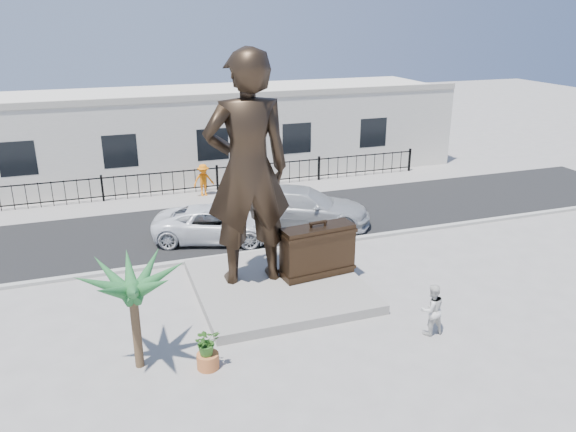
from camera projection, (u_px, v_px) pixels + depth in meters
The scene contains 16 objects.
ground at pixel (310, 309), 16.95m from camera, with size 100.00×100.00×0.00m, color #9E9991.
street at pixel (242, 221), 24.05m from camera, with size 40.00×7.00×0.01m, color black.
curb at pixel (266, 251), 20.93m from camera, with size 40.00×0.25×0.12m, color #A5A399.
far_sidewalk at pixel (221, 194), 27.60m from camera, with size 40.00×2.50×0.02m, color #9E9991.
plinth at pixel (278, 285), 18.08m from camera, with size 5.20×5.20×0.30m, color gray.
fence at pixel (217, 179), 28.11m from camera, with size 22.00×0.10×1.20m, color black.
building at pixel (200, 131), 31.30m from camera, with size 28.00×7.00×4.40m, color silver.
statue at pixel (248, 170), 17.01m from camera, with size 2.65×1.74×7.26m, color black.
suitcase at pixel (318, 251), 18.22m from camera, with size 2.40×0.76×1.69m, color black.
tourist at pixel (432, 310), 15.40m from camera, with size 0.73×0.57×1.50m, color silver.
car_white at pixel (216, 224), 21.88m from camera, with size 2.22×4.81×1.34m, color white.
car_silver at pixel (302, 207), 23.30m from camera, with size 2.28×5.61×1.63m, color #A7AAAC.
worker at pixel (204, 180), 27.15m from camera, with size 1.02×0.58×1.57m, color orange.
palm_tree at pixel (140, 366), 14.21m from camera, with size 1.80×1.80×3.20m, color #215B2A, non-canonical shape.
planter at pixel (208, 361), 14.06m from camera, with size 0.56×0.56×0.40m, color #C26833.
shrub at pixel (207, 342), 13.87m from camera, with size 0.64×0.56×0.72m, color #346822.
Camera 1 is at (-5.55, -13.93, 8.41)m, focal length 35.00 mm.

